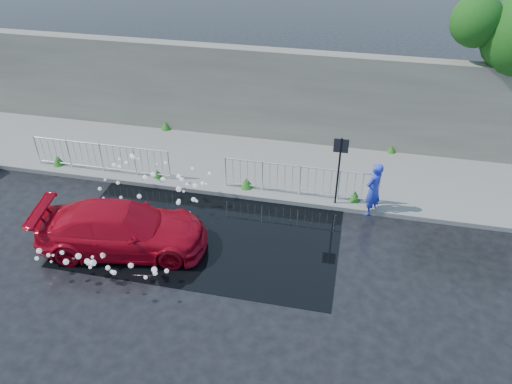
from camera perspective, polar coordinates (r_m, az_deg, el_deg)
ground at (r=14.67m, az=-8.72°, el=-6.57°), size 90.00×90.00×0.00m
pavement at (r=18.48m, az=-3.58°, el=3.49°), size 30.00×4.00×0.15m
curb at (r=16.86m, az=-5.36°, el=0.11°), size 30.00×0.25×0.16m
retaining_wall at (r=19.56m, az=-2.05°, el=11.33°), size 30.00×0.60×3.50m
puddle at (r=15.24m, az=-5.70°, el=-4.45°), size 8.00×5.00×0.01m
sign_post at (r=15.45m, az=9.52°, el=3.52°), size 0.45×0.06×2.50m
railing_left at (r=18.27m, az=-17.27°, el=3.90°), size 5.05×0.05×1.10m
railing_right at (r=16.25m, az=5.06°, el=1.45°), size 5.05×0.05×1.10m
weeds at (r=17.95m, az=-4.84°, el=3.34°), size 12.17×3.93×0.37m
water_spray at (r=15.24m, az=-13.80°, el=-2.21°), size 3.59×5.43×1.06m
red_car at (r=14.65m, az=-15.03°, el=-4.06°), size 5.04×2.72×1.39m
person at (r=15.81m, az=13.27°, el=0.30°), size 0.73×0.79×1.81m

